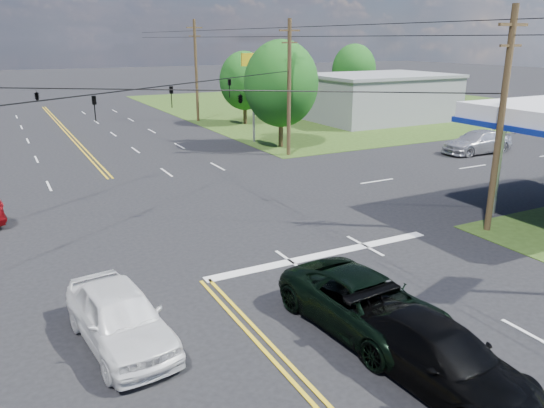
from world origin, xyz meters
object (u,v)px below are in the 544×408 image
pole_ne (289,87)px  suv_black (440,357)px  tree_right_b (245,81)px  tree_right_a (281,84)px  tree_far_r (354,70)px  pole_right_far (196,70)px  retail_ne (379,99)px  pole_se (501,120)px  pickup_dkgreen (366,304)px  pickup_white (120,317)px

pole_ne → suv_black: bearing=-111.7°
tree_right_b → suv_black: tree_right_b is taller
tree_right_a → tree_far_r: bearing=42.0°
pole_right_far → tree_right_b: bearing=-48.8°
retail_ne → pole_ne: size_ratio=1.47×
pole_se → pickup_dkgreen: 11.62m
pole_ne → tree_far_r: (21.00, 21.00, -0.37)m
tree_far_r → pickup_dkgreen: tree_far_r is taller
retail_ne → pole_ne: bearing=-147.1°
retail_ne → suv_black: bearing=-126.7°
pickup_dkgreen → pickup_white: bearing=153.6°
tree_right_b → tree_far_r: tree_far_r is taller
tree_far_r → pickup_dkgreen: 53.35m
tree_right_a → tree_right_b: 12.27m
tree_right_b → pickup_white: (-20.00, -34.72, -3.37)m
pole_ne → suv_black: (-10.00, -25.19, -4.14)m
pole_se → pole_ne: 18.00m
pole_right_far → tree_right_a: bearing=-86.4°
tree_right_b → pickup_white: tree_right_b is taller
retail_ne → pickup_white: (-33.50, -30.72, -1.35)m
tree_right_a → pickup_white: (-17.50, -22.72, -4.02)m
retail_ne → pickup_white: retail_ne is taller
pole_se → tree_right_a: 21.02m
pole_ne → tree_far_r: size_ratio=1.25×
pole_ne → suv_black: size_ratio=1.78×
tree_far_r → pole_ne: bearing=-135.0°
retail_ne → tree_right_b: 14.22m
suv_black → pickup_white: pickup_white is taller
tree_right_a → tree_far_r: (20.00, 18.00, -0.33)m
retail_ne → tree_right_a: 18.09m
retail_ne → tree_right_b: bearing=163.5°
pickup_dkgreen → tree_right_a: bearing=61.4°
pole_se → pickup_dkgreen: bearing=-156.9°
tree_right_a → suv_black: tree_right_a is taller
retail_ne → pickup_dkgreen: bearing=-129.1°
tree_right_b → tree_far_r: (17.50, 6.00, 0.33)m
tree_far_r → pickup_white: 55.48m
pole_se → tree_right_b: size_ratio=1.34×
pole_ne → pole_right_far: 19.00m
suv_black → tree_right_b: bearing=67.3°
pole_se → pickup_white: (-16.50, -1.72, -4.07)m
pole_ne → pole_right_far: (0.00, 19.00, 0.25)m
tree_right_b → suv_black: (-13.50, -40.19, -3.44)m
pole_right_far → suv_black: (-10.00, -44.19, -4.39)m
tree_right_a → pickup_dkgreen: bearing=-113.5°
tree_far_r → pickup_white: tree_far_r is taller
pole_right_far → tree_far_r: size_ratio=1.31×
pickup_dkgreen → pickup_white: 6.98m
tree_right_b → pickup_white: size_ratio=1.42×
tree_right_b → pickup_dkgreen: size_ratio=1.22×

